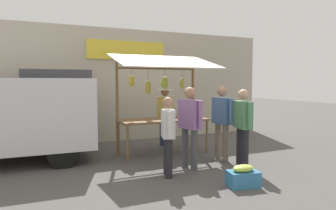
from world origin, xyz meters
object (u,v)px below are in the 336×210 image
shopper_with_shopping_bag (243,122)px  produce_crate_near (243,177)px  shopper_in_striped_shirt (222,117)px  shopper_with_ponytail (190,121)px  shopper_in_grey_tee (168,131)px  vendor_with_sunhat (165,112)px  market_stall (163,92)px

shopper_with_shopping_bag → produce_crate_near: 1.54m
shopper_in_striped_shirt → produce_crate_near: (0.68, 1.65, -0.82)m
shopper_with_ponytail → produce_crate_near: shopper_with_ponytail is taller
shopper_in_striped_shirt → shopper_in_grey_tee: 1.73m
shopper_in_striped_shirt → shopper_with_shopping_bag: (-0.12, 0.60, -0.04)m
vendor_with_sunhat → shopper_with_ponytail: size_ratio=0.96×
vendor_with_sunhat → shopper_in_striped_shirt: (-0.60, 1.87, 0.03)m
shopper_with_ponytail → shopper_with_shopping_bag: 1.17m
shopper_in_grey_tee → produce_crate_near: bearing=-121.8°
vendor_with_sunhat → produce_crate_near: bearing=-14.8°
vendor_with_sunhat → shopper_with_shopping_bag: bearing=2.8°
shopper_with_shopping_bag → market_stall: bearing=44.5°
shopper_in_striped_shirt → shopper_with_ponytail: size_ratio=1.00×
shopper_with_shopping_bag → produce_crate_near: size_ratio=2.84×
shopper_in_striped_shirt → shopper_with_shopping_bag: 0.61m
shopper_in_grey_tee → produce_crate_near: 1.58m
shopper_in_striped_shirt → shopper_with_ponytail: (1.01, 0.31, -0.00)m
vendor_with_sunhat → shopper_with_ponytail: (0.40, 2.17, 0.03)m
market_stall → shopper_with_ponytail: bearing=88.7°
shopper_in_striped_shirt → vendor_with_sunhat: bearing=14.8°
shopper_in_grey_tee → shopper_with_ponytail: shopper_with_ponytail is taller
market_stall → shopper_with_shopping_bag: size_ratio=1.52×
shopper_with_shopping_bag → vendor_with_sunhat: bearing=28.6°
market_stall → shopper_with_shopping_bag: market_stall is taller
vendor_with_sunhat → shopper_with_ponytail: 2.21m
shopper_in_grey_tee → vendor_with_sunhat: bearing=-5.6°
market_stall → shopper_with_shopping_bag: bearing=122.2°
market_stall → shopper_in_striped_shirt: size_ratio=1.47×
shopper_in_grey_tee → produce_crate_near: size_ratio=2.62×
vendor_with_sunhat → shopper_with_shopping_bag: 2.57m
market_stall → shopper_with_ponytail: market_stall is taller
vendor_with_sunhat → shopper_with_shopping_bag: (-0.72, 2.47, -0.01)m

